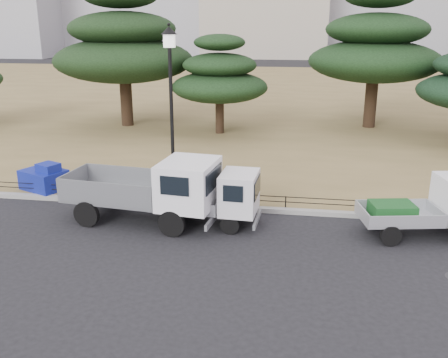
% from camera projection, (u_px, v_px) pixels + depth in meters
% --- Properties ---
extents(ground, '(220.00, 220.00, 0.00)m').
position_uv_depth(ground, '(213.00, 241.00, 14.72)').
color(ground, black).
extents(lawn, '(120.00, 56.00, 0.15)m').
position_uv_depth(lawn, '(275.00, 95.00, 43.52)').
color(lawn, olive).
rests_on(lawn, ground).
extents(curb, '(120.00, 0.25, 0.16)m').
position_uv_depth(curb, '(227.00, 208.00, 17.15)').
color(curb, gray).
rests_on(curb, ground).
extents(truck_large, '(5.05, 2.45, 2.12)m').
position_uv_depth(truck_large, '(150.00, 187.00, 15.79)').
color(truck_large, black).
rests_on(truck_large, ground).
extents(truck_kei_front, '(3.40, 1.60, 1.76)m').
position_uv_depth(truck_kei_front, '(214.00, 198.00, 15.69)').
color(truck_kei_front, black).
rests_on(truck_kei_front, ground).
extents(truck_kei_rear, '(3.68, 2.09, 1.81)m').
position_uv_depth(truck_kei_rear, '(430.00, 207.00, 14.83)').
color(truck_kei_rear, black).
rests_on(truck_kei_rear, ground).
extents(street_lamp, '(0.53, 0.53, 5.90)m').
position_uv_depth(street_lamp, '(171.00, 86.00, 16.50)').
color(street_lamp, black).
rests_on(street_lamp, lawn).
extents(pipe_fence, '(38.00, 0.04, 0.40)m').
position_uv_depth(pipe_fence, '(227.00, 196.00, 17.18)').
color(pipe_fence, black).
rests_on(pipe_fence, lawn).
extents(tarp_pile, '(1.91, 1.69, 1.05)m').
position_uv_depth(tarp_pile, '(44.00, 178.00, 18.73)').
color(tarp_pile, '#132094').
rests_on(tarp_pile, lawn).
extents(pine_west_near, '(8.13, 8.13, 8.13)m').
position_uv_depth(pine_west_near, '(123.00, 46.00, 29.11)').
color(pine_west_near, black).
rests_on(pine_west_near, lawn).
extents(pine_center_left, '(5.34, 5.34, 5.43)m').
position_uv_depth(pine_center_left, '(220.00, 77.00, 27.45)').
color(pine_center_left, black).
rests_on(pine_center_left, lawn).
extents(pine_center_right, '(7.58, 7.58, 8.05)m').
position_uv_depth(pine_center_right, '(376.00, 47.00, 28.62)').
color(pine_center_right, black).
rests_on(pine_center_right, lawn).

